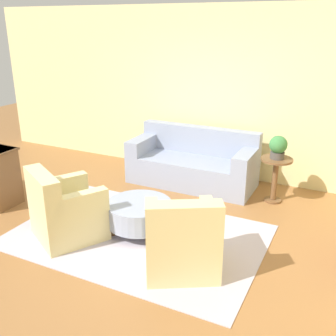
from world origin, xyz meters
The scene contains 9 objects.
ground_plane centered at (0.00, 0.00, 0.00)m, with size 16.00×16.00×0.00m, color #996638.
wall_back centered at (0.00, 2.54, 1.40)m, with size 8.96×0.12×2.80m.
rug centered at (0.00, 0.00, 0.01)m, with size 3.06×2.04×0.01m.
couch centered at (-0.06, 1.91, 0.33)m, with size 2.03×0.86×0.90m.
armchair_left centered at (-0.78, -0.41, 0.35)m, with size 1.03×1.03×0.89m.
armchair_right centered at (0.78, -0.41, 0.35)m, with size 1.03×1.03×0.89m.
ottoman_table centered at (-0.04, 0.11, 0.27)m, with size 0.82×0.82×0.40m.
side_table centered at (1.29, 1.78, 0.45)m, with size 0.46×0.46×0.67m.
potted_plant_on_side_table centered at (1.29, 1.78, 0.85)m, with size 0.26×0.26×0.34m.
Camera 1 is at (2.24, -3.70, 2.51)m, focal length 42.00 mm.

